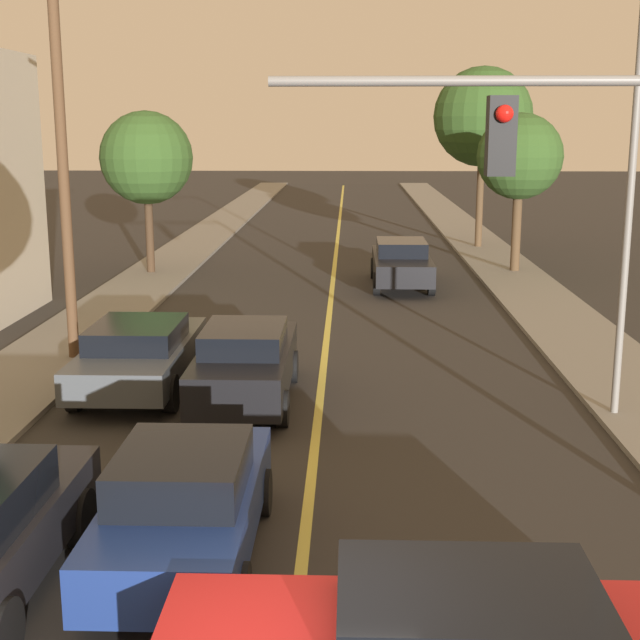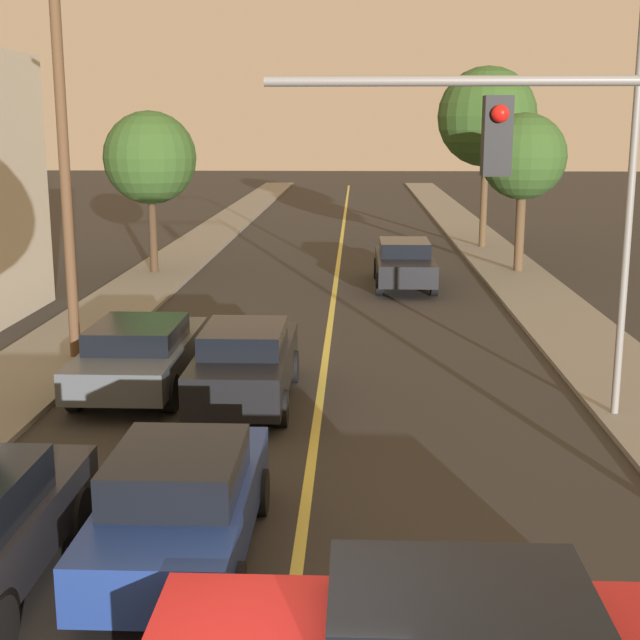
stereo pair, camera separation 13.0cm
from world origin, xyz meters
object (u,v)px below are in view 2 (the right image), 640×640
at_px(tree_right_far, 487,117).
at_px(car_near_lane_second, 245,362).
at_px(tree_left_far, 150,158).
at_px(car_outer_lane_second, 140,353).
at_px(car_far_oncoming, 404,263).
at_px(utility_pole_left, 64,159).
at_px(car_near_lane_front, 181,502).
at_px(streetlamp_right, 608,142).
at_px(tree_right_near, 523,157).

bearing_deg(tree_right_far, car_near_lane_second, -108.86).
relative_size(car_near_lane_second, tree_right_far, 0.60).
height_order(tree_left_far, tree_right_far, tree_right_far).
bearing_deg(car_outer_lane_second, tree_right_far, 65.33).
height_order(car_near_lane_second, tree_right_far, tree_right_far).
height_order(car_far_oncoming, utility_pole_left, utility_pole_left).
distance_m(car_near_lane_front, car_outer_lane_second, 7.63).
distance_m(car_outer_lane_second, car_far_oncoming, 13.53).
distance_m(streetlamp_right, utility_pole_left, 11.37).
xyz_separation_m(car_near_lane_second, utility_pole_left, (-4.29, 2.95, 3.77)).
bearing_deg(car_far_oncoming, car_near_lane_second, 73.88).
bearing_deg(tree_right_near, tree_right_far, 93.47).
height_order(streetlamp_right, utility_pole_left, utility_pole_left).
distance_m(utility_pole_left, tree_left_far, 12.07).
bearing_deg(tree_left_far, car_near_lane_second, -70.98).
distance_m(car_far_oncoming, tree_right_far, 11.25).
height_order(car_near_lane_front, tree_right_far, tree_right_far).
distance_m(car_near_lane_second, tree_right_far, 24.09).
relative_size(car_far_oncoming, tree_right_far, 0.66).
relative_size(car_outer_lane_second, car_far_oncoming, 0.97).
distance_m(car_near_lane_front, tree_right_near, 23.86).
bearing_deg(utility_pole_left, streetlamp_right, -18.91).
xyz_separation_m(car_near_lane_front, car_outer_lane_second, (-2.26, 7.29, -0.00)).
xyz_separation_m(car_outer_lane_second, car_far_oncoming, (6.00, 12.13, 0.05)).
bearing_deg(utility_pole_left, car_far_oncoming, 51.20).
relative_size(car_outer_lane_second, tree_right_near, 0.87).
relative_size(car_far_oncoming, tree_left_far, 0.89).
distance_m(tree_left_far, tree_right_far, 14.83).
bearing_deg(car_outer_lane_second, tree_right_near, 55.42).
bearing_deg(car_near_lane_second, car_near_lane_front, -90.00).
distance_m(car_near_lane_second, streetlamp_right, 7.74).
xyz_separation_m(car_near_lane_front, tree_right_far, (7.63, 28.81, 4.86)).
distance_m(car_near_lane_second, car_outer_lane_second, 2.40).
xyz_separation_m(utility_pole_left, tree_left_far, (-0.88, 12.03, -0.42)).
bearing_deg(car_near_lane_front, car_outer_lane_second, 107.19).
xyz_separation_m(tree_left_far, tree_right_far, (12.79, 7.35, 1.47)).
bearing_deg(tree_left_far, tree_right_far, 29.88).
relative_size(car_near_lane_second, car_outer_lane_second, 0.94).
bearing_deg(tree_right_near, tree_left_far, -176.76).
relative_size(utility_pole_left, tree_right_far, 1.13).
distance_m(streetlamp_right, tree_right_far, 23.11).
xyz_separation_m(utility_pole_left, tree_right_near, (12.32, 12.78, -0.39)).
xyz_separation_m(car_outer_lane_second, streetlamp_right, (8.71, -1.54, 4.25)).
xyz_separation_m(tree_right_near, tree_right_far, (-0.40, 6.60, 1.44)).
bearing_deg(tree_right_near, car_outer_lane_second, -124.58).
bearing_deg(tree_left_far, car_near_lane_front, -76.47).
distance_m(car_outer_lane_second, utility_pole_left, 4.82).
bearing_deg(car_near_lane_front, tree_right_far, 75.17).
bearing_deg(streetlamp_right, car_near_lane_front, -138.33).
distance_m(tree_left_far, tree_right_near, 13.22).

